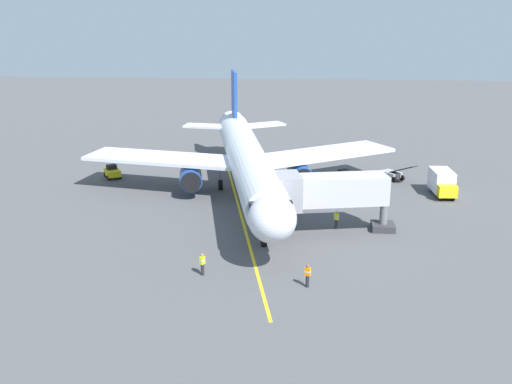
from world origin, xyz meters
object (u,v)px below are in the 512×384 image
jet_bridge (322,192)px  ground_crew_wing_walker (336,220)px  airplane (247,159)px  tug_starboard_side (112,172)px  ground_crew_loader (202,264)px  ground_crew_marshaller (308,275)px  belt_loader_near_nose (393,174)px  tug_portside (345,177)px  box_truck_rear_apron (443,183)px

jet_bridge → ground_crew_wing_walker: 3.35m
airplane → tug_starboard_side: airplane is taller
airplane → ground_crew_loader: size_ratio=23.46×
ground_crew_marshaller → belt_loader_near_nose: belt_loader_near_nose is taller
airplane → tug_portside: bearing=-151.8°
tug_portside → belt_loader_near_nose: bearing=-161.7°
belt_loader_near_nose → box_truck_rear_apron: (-4.31, 5.61, 0.67)m
box_truck_rear_apron → belt_loader_near_nose: bearing=-52.4°
ground_crew_loader → ground_crew_marshaller: bearing=170.1°
airplane → ground_crew_wing_walker: 13.01m
jet_bridge → tug_portside: 16.32m
airplane → tug_portside: airplane is taller
ground_crew_wing_walker → box_truck_rear_apron: 15.98m
airplane → box_truck_rear_apron: airplane is taller
airplane → tug_starboard_side: bearing=-19.8°
ground_crew_loader → tug_portside: ground_crew_loader is taller
tug_portside → box_truck_rear_apron: (-9.87, 3.77, 0.68)m
airplane → jet_bridge: airplane is taller
jet_bridge → box_truck_rear_apron: bearing=-137.5°
tug_portside → box_truck_rear_apron: bearing=159.1°
airplane → box_truck_rear_apron: 20.73m
tug_starboard_side → box_truck_rear_apron: (-36.76, 3.93, 0.68)m
ground_crew_loader → tug_starboard_side: ground_crew_loader is taller
ground_crew_wing_walker → tug_starboard_side: size_ratio=0.62×
jet_bridge → box_truck_rear_apron: (-13.03, -11.95, -2.38)m
ground_crew_wing_walker → tug_portside: ground_crew_wing_walker is taller
jet_bridge → ground_crew_wing_walker: bearing=-144.1°
ground_crew_wing_walker → ground_crew_loader: same height
belt_loader_near_nose → box_truck_rear_apron: bearing=127.6°
airplane → belt_loader_near_nose: (-16.17, -7.53, -3.29)m
ground_crew_loader → box_truck_rear_apron: size_ratio=0.36×
box_truck_rear_apron → ground_crew_marshaller: bearing=57.8°
ground_crew_marshaller → jet_bridge: bearing=-96.5°
airplane → belt_loader_near_nose: 18.13m
airplane → ground_crew_loader: airplane is taller
ground_crew_marshaller → ground_crew_wing_walker: bearing=-102.6°
jet_bridge → box_truck_rear_apron: 17.84m
airplane → belt_loader_near_nose: airplane is taller
airplane → ground_crew_marshaller: airplane is taller
ground_crew_loader → belt_loader_near_nose: (-17.62, -26.94, -0.17)m
ground_crew_marshaller → tug_starboard_side: 34.85m
ground_crew_loader → box_truck_rear_apron: bearing=-135.8°
ground_crew_marshaller → box_truck_rear_apron: (-14.25, -22.68, 0.50)m
belt_loader_near_nose → airplane: bearing=25.0°
tug_starboard_side → jet_bridge: bearing=146.2°
ground_crew_marshaller → tug_portside: size_ratio=0.62×
jet_bridge → ground_crew_loader: 13.25m
tug_portside → box_truck_rear_apron: box_truck_rear_apron is taller
jet_bridge → tug_portside: size_ratio=4.20×
ground_crew_marshaller → belt_loader_near_nose: bearing=-109.4°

